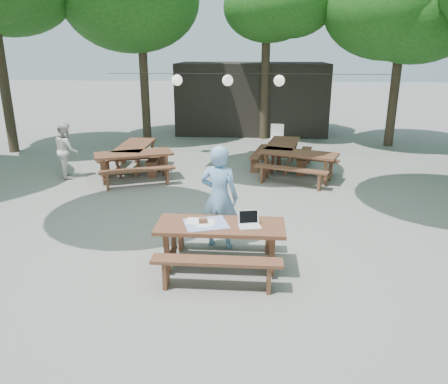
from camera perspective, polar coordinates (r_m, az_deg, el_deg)
ground at (r=8.69m, az=-1.00°, el=-4.42°), size 80.00×80.00×0.00m
pavilion at (r=18.59m, az=3.67°, el=12.19°), size 6.00×3.00×2.80m
main_picnic_table at (r=6.94m, az=-0.45°, el=-7.01°), size 2.00×1.58×0.75m
picnic_table_nw at (r=11.81m, az=-11.63°, el=3.35°), size 2.36×2.18×0.75m
picnic_table_ne at (r=11.78m, az=9.65°, el=3.43°), size 2.34×2.16×0.75m
picnic_table_far_w at (r=12.81m, az=-11.50°, el=4.51°), size 1.59×2.01×0.75m
picnic_table_far_e at (r=12.93m, az=7.57°, el=4.85°), size 1.91×2.16×0.75m
woman at (r=7.51m, az=-0.61°, el=-0.69°), size 0.74×0.57×1.82m
second_person at (r=12.56m, az=-19.87°, el=5.19°), size 0.85×0.91×1.49m
plastic_chair at (r=15.08m, az=6.83°, el=6.28°), size 0.50×0.50×0.90m
laptop at (r=6.73m, az=3.30°, el=-3.93°), size 0.38×0.32×0.24m
tabletop_clutter at (r=6.82m, az=-2.50°, el=-4.07°), size 0.79×0.73×0.08m
paper_lanterns at (r=14.05m, az=0.54°, el=14.39°), size 9.00×0.34×0.38m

